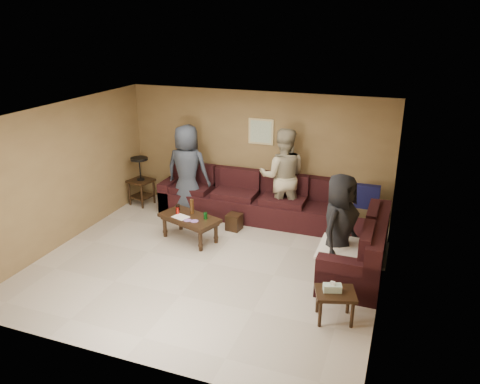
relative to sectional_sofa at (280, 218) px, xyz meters
The scene contains 10 objects.
room 2.18m from the sectional_sofa, 118.22° to the right, with size 5.60×5.50×2.50m.
sectional_sofa is the anchor object (origin of this frame).
coffee_table 1.70m from the sectional_sofa, 151.10° to the right, with size 1.23×0.88×0.75m.
end_table_left 3.27m from the sectional_sofa, behind, with size 0.55×0.55×1.05m.
side_table_right 2.74m from the sectional_sofa, 59.21° to the right, with size 0.63×0.56×0.58m.
waste_bin 0.91m from the sectional_sofa, behind, with size 0.26×0.26×0.32m, color black.
wall_art 1.82m from the sectional_sofa, 126.63° to the left, with size 0.52×0.04×0.52m.
person_left 2.17m from the sectional_sofa, behind, with size 0.91×0.59×1.87m, color #2D343F.
person_middle 0.84m from the sectional_sofa, 103.21° to the left, with size 0.93×0.72×1.90m, color #9D9174.
person_right 1.83m from the sectional_sofa, 44.79° to the right, with size 0.84×0.54×1.71m, color black.
Camera 1 is at (2.87, -6.28, 3.85)m, focal length 35.00 mm.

